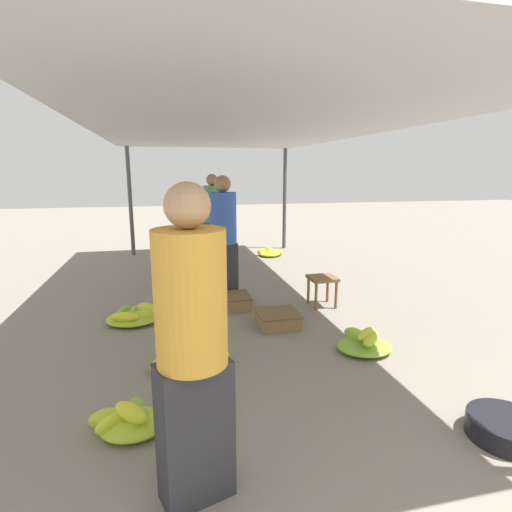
% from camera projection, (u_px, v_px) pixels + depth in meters
% --- Properties ---
extents(canopy_post_back_left, '(0.08, 0.08, 2.22)m').
position_uv_depth(canopy_post_back_left, '(130.00, 202.00, 8.18)').
color(canopy_post_back_left, '#4C4C51').
rests_on(canopy_post_back_left, ground).
extents(canopy_post_back_right, '(0.08, 0.08, 2.22)m').
position_uv_depth(canopy_post_back_right, '(285.00, 199.00, 8.91)').
color(canopy_post_back_right, '#4C4C51').
rests_on(canopy_post_back_right, ground).
extents(canopy_tarp, '(3.71, 7.64, 0.04)m').
position_uv_depth(canopy_tarp, '(244.00, 128.00, 4.86)').
color(canopy_tarp, '#B2B2B7').
rests_on(canopy_tarp, canopy_post_front_left).
extents(vendor_foreground, '(0.44, 0.44, 1.67)m').
position_uv_depth(vendor_foreground, '(192.00, 346.00, 1.97)').
color(vendor_foreground, '#2D2D33').
rests_on(vendor_foreground, ground).
extents(stool, '(0.34, 0.34, 0.39)m').
position_uv_depth(stool, '(322.00, 282.00, 5.13)').
color(stool, brown).
rests_on(stool, ground).
extents(basin_black, '(0.49, 0.49, 0.14)m').
position_uv_depth(basin_black, '(506.00, 428.00, 2.60)').
color(basin_black, black).
rests_on(basin_black, ground).
extents(banana_pile_left_0, '(0.64, 0.62, 0.20)m').
position_uv_depth(banana_pile_left_0, '(136.00, 315.00, 4.65)').
color(banana_pile_left_0, '#7AB536').
rests_on(banana_pile_left_0, ground).
extents(banana_pile_left_1, '(0.52, 0.47, 0.20)m').
position_uv_depth(banana_pile_left_1, '(129.00, 420.00, 2.69)').
color(banana_pile_left_1, '#7EB736').
rests_on(banana_pile_left_1, ground).
extents(banana_pile_left_2, '(0.55, 0.52, 0.15)m').
position_uv_depth(banana_pile_left_2, '(178.00, 284.00, 5.96)').
color(banana_pile_left_2, '#91BE32').
rests_on(banana_pile_left_2, ground).
extents(banana_pile_left_3, '(0.75, 0.55, 0.17)m').
position_uv_depth(banana_pile_left_3, '(185.00, 363.00, 3.49)').
color(banana_pile_left_3, '#91BE32').
rests_on(banana_pile_left_3, ground).
extents(banana_pile_right_0, '(0.54, 0.51, 0.23)m').
position_uv_depth(banana_pile_right_0, '(365.00, 344.00, 3.86)').
color(banana_pile_right_0, '#C1D22A').
rests_on(banana_pile_right_0, ground).
extents(banana_pile_right_1, '(0.55, 0.45, 0.17)m').
position_uv_depth(banana_pile_right_1, '(270.00, 253.00, 8.28)').
color(banana_pile_right_1, yellow).
rests_on(banana_pile_right_1, ground).
extents(crate_near, '(0.46, 0.46, 0.16)m').
position_uv_depth(crate_near, '(278.00, 319.00, 4.51)').
color(crate_near, olive).
rests_on(crate_near, ground).
extents(crate_mid, '(0.44, 0.44, 0.17)m').
position_uv_depth(crate_mid, '(233.00, 301.00, 5.10)').
color(crate_mid, olive).
rests_on(crate_mid, ground).
extents(shopper_walking_mid, '(0.38, 0.37, 1.67)m').
position_uv_depth(shopper_walking_mid, '(223.00, 236.00, 5.32)').
color(shopper_walking_mid, '#2D2D33').
rests_on(shopper_walking_mid, ground).
extents(shopper_walking_far, '(0.46, 0.46, 1.68)m').
position_uv_depth(shopper_walking_far, '(213.00, 217.00, 7.65)').
color(shopper_walking_far, '#384766').
rests_on(shopper_walking_far, ground).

